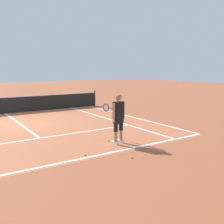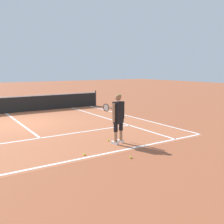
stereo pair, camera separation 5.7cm
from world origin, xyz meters
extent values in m
plane|color=#9E5133|center=(0.00, 0.00, 0.00)|extent=(80.00, 80.00, 0.00)
cube|color=#B2603D|center=(0.00, -1.32, 0.00)|extent=(10.98, 9.65, 0.00)
cube|color=white|center=(0.00, -5.95, 0.00)|extent=(10.98, 0.10, 0.01)
cube|color=white|center=(0.00, -3.10, 0.00)|extent=(8.23, 0.10, 0.01)
cube|color=white|center=(0.00, 0.10, 0.00)|extent=(0.10, 6.40, 0.01)
cube|color=white|center=(4.12, -1.32, 0.00)|extent=(0.10, 9.25, 0.01)
cube|color=white|center=(5.49, -1.32, 0.00)|extent=(0.10, 9.25, 0.01)
cylinder|color=#333338|center=(5.94, 3.30, 0.54)|extent=(0.08, 0.08, 1.07)
cube|color=black|center=(0.00, 3.30, 0.46)|extent=(11.84, 0.02, 0.91)
cube|color=white|center=(0.00, 3.30, 0.94)|extent=(11.84, 0.03, 0.06)
cube|color=white|center=(1.91, -5.26, 0.04)|extent=(0.18, 0.30, 0.09)
cube|color=white|center=(2.18, -5.18, 0.04)|extent=(0.18, 0.30, 0.09)
cylinder|color=#A37556|center=(1.92, -5.30, 0.27)|extent=(0.11, 0.11, 0.36)
cylinder|color=black|center=(1.92, -5.30, 0.66)|extent=(0.14, 0.14, 0.41)
cylinder|color=#A37556|center=(2.19, -5.22, 0.27)|extent=(0.11, 0.11, 0.36)
cylinder|color=black|center=(2.19, -5.22, 0.66)|extent=(0.14, 0.14, 0.41)
cube|color=black|center=(2.05, -5.26, 0.82)|extent=(0.38, 0.29, 0.20)
cube|color=black|center=(2.05, -5.26, 1.16)|extent=(0.43, 0.32, 0.60)
cylinder|color=#A37556|center=(1.82, -5.33, 1.11)|extent=(0.09, 0.09, 0.62)
cylinder|color=black|center=(2.28, -5.10, 1.31)|extent=(0.16, 0.28, 0.29)
cylinder|color=#A37556|center=(2.26, -4.89, 1.17)|extent=(0.16, 0.30, 0.14)
sphere|color=#A37556|center=(2.05, -5.25, 1.60)|extent=(0.21, 0.21, 0.21)
ellipsoid|color=olive|center=(2.06, -5.27, 1.66)|extent=(0.25, 0.25, 0.12)
cylinder|color=#232326|center=(2.21, -4.67, 1.14)|extent=(0.09, 0.20, 0.03)
cylinder|color=black|center=(2.17, -4.53, 1.14)|extent=(0.05, 0.10, 0.02)
torus|color=black|center=(2.12, -4.35, 1.14)|extent=(0.11, 0.29, 0.30)
cylinder|color=silver|center=(2.12, -4.35, 1.14)|extent=(0.08, 0.24, 0.25)
sphere|color=#CCE02D|center=(1.52, -6.69, 0.03)|extent=(0.07, 0.07, 0.07)
sphere|color=#CCE02D|center=(0.51, -5.75, 0.03)|extent=(0.07, 0.07, 0.07)
sphere|color=#CCE02D|center=(1.92, -4.82, 0.03)|extent=(0.07, 0.07, 0.07)
camera|label=1|loc=(-2.83, -12.34, 2.55)|focal=41.31mm
camera|label=2|loc=(-2.78, -12.37, 2.55)|focal=41.31mm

